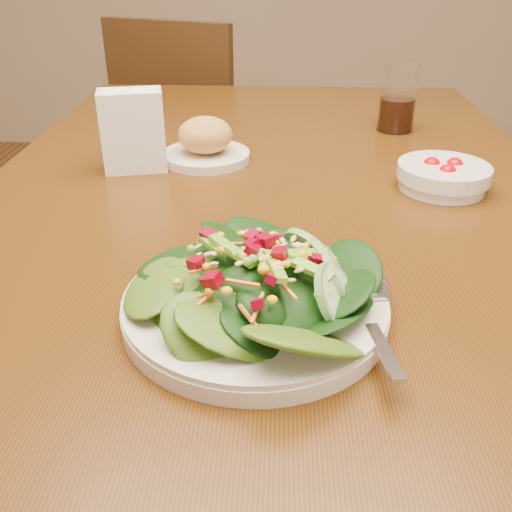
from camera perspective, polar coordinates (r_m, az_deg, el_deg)
name	(u,v)px	position (r m, az deg, el deg)	size (l,w,h in m)	color
dining_table	(271,252)	(0.90, 1.46, 0.41)	(0.90, 1.40, 0.75)	#4C280C
chair_far	(194,154)	(1.88, -6.25, 10.06)	(0.52, 0.52, 0.89)	black
salad_plate	(265,291)	(0.56, 0.86, -3.56)	(0.27, 0.26, 0.08)	silver
bread_plate	(206,143)	(0.98, -5.07, 11.18)	(0.15, 0.15, 0.08)	silver
tomato_bowl	(443,176)	(0.91, 18.20, 7.60)	(0.14, 0.14, 0.04)	silver
drinking_glass	(398,103)	(1.17, 13.97, 14.64)	(0.07, 0.07, 0.13)	silver
napkin_holder	(133,129)	(0.95, -12.21, 12.32)	(0.11, 0.07, 0.13)	white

